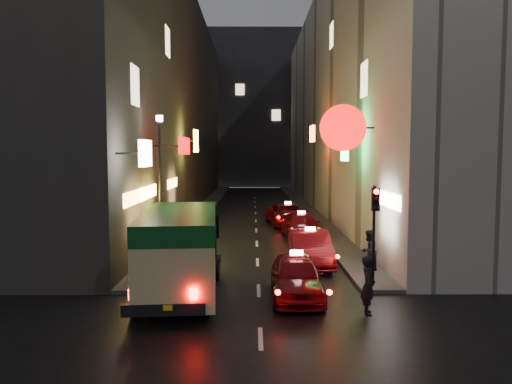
{
  "coord_description": "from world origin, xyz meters",
  "views": [
    {
      "loc": [
        -0.19,
        -8.51,
        4.78
      ],
      "look_at": [
        -0.07,
        13.0,
        3.09
      ],
      "focal_mm": 35.0,
      "sensor_mm": 36.0,
      "label": 1
    }
  ],
  "objects_px": {
    "minibus": "(181,243)",
    "lamp_post": "(160,177)",
    "taxi_near": "(296,273)",
    "pedestrian_crossing": "(368,281)",
    "traffic_light": "(375,214)"
  },
  "relations": [
    {
      "from": "minibus",
      "to": "lamp_post",
      "type": "relative_size",
      "value": 1.09
    },
    {
      "from": "minibus",
      "to": "taxi_near",
      "type": "distance_m",
      "value": 3.96
    },
    {
      "from": "taxi_near",
      "to": "pedestrian_crossing",
      "type": "bearing_deg",
      "value": -40.45
    },
    {
      "from": "traffic_light",
      "to": "lamp_post",
      "type": "relative_size",
      "value": 0.56
    },
    {
      "from": "minibus",
      "to": "pedestrian_crossing",
      "type": "distance_m",
      "value": 6.17
    },
    {
      "from": "lamp_post",
      "to": "minibus",
      "type": "bearing_deg",
      "value": -72.75
    },
    {
      "from": "lamp_post",
      "to": "pedestrian_crossing",
      "type": "bearing_deg",
      "value": -43.51
    },
    {
      "from": "taxi_near",
      "to": "lamp_post",
      "type": "bearing_deg",
      "value": 135.45
    },
    {
      "from": "pedestrian_crossing",
      "to": "traffic_light",
      "type": "relative_size",
      "value": 0.56
    },
    {
      "from": "minibus",
      "to": "pedestrian_crossing",
      "type": "xyz_separation_m",
      "value": [
        5.82,
        -1.89,
        -0.81
      ]
    },
    {
      "from": "minibus",
      "to": "lamp_post",
      "type": "height_order",
      "value": "lamp_post"
    },
    {
      "from": "traffic_light",
      "to": "taxi_near",
      "type": "bearing_deg",
      "value": -163.35
    },
    {
      "from": "minibus",
      "to": "pedestrian_crossing",
      "type": "relative_size",
      "value": 3.42
    },
    {
      "from": "pedestrian_crossing",
      "to": "traffic_light",
      "type": "bearing_deg",
      "value": -13.81
    },
    {
      "from": "taxi_near",
      "to": "traffic_light",
      "type": "distance_m",
      "value": 3.43
    }
  ]
}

